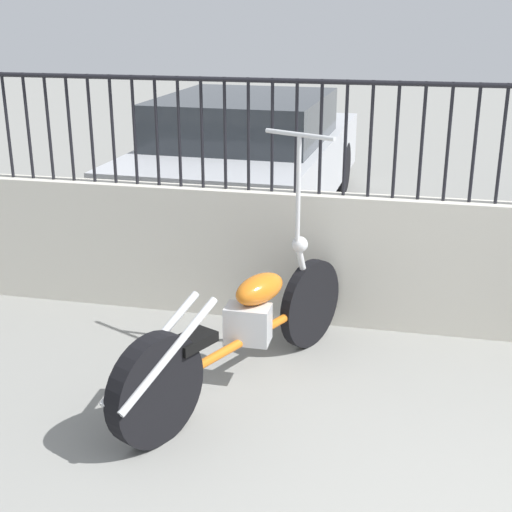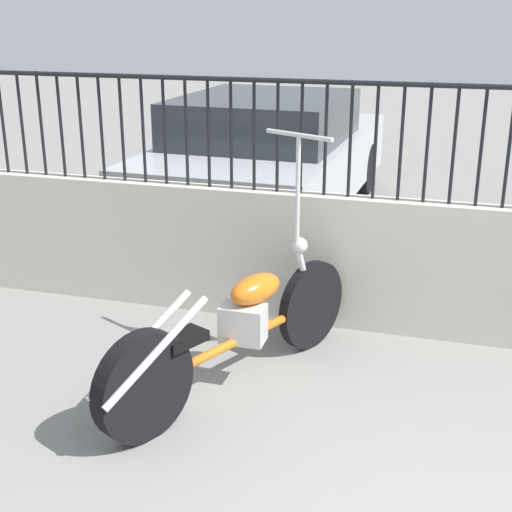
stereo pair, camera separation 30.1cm
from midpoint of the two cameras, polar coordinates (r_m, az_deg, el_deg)
name	(u,v)px [view 2 (the right image)]	position (r m, az deg, el deg)	size (l,w,h in m)	color
low_wall	(507,278)	(5.34, 20.98, -1.66)	(10.92, 0.18, 1.00)	beige
motorcycle_orange	(225,336)	(4.39, -0.51, -6.41)	(1.05, 2.00, 1.56)	black
car_silver	(269,156)	(8.12, 2.10, 8.02)	(2.05, 4.33, 1.38)	black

